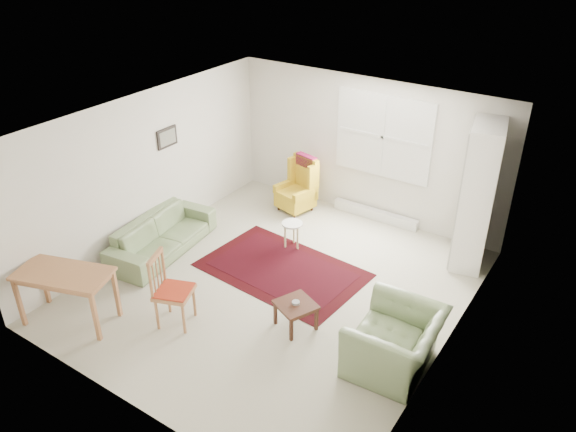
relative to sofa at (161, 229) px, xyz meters
The scene contains 10 objects.
room 2.32m from the sofa, 10.97° to the left, with size 5.04×5.54×2.51m.
rug 2.06m from the sofa, 17.19° to the left, with size 2.44×1.57×0.02m, color black, non-canonical shape.
sofa is the anchor object (origin of this frame).
armchair 4.22m from the sofa, ahead, with size 1.13×0.99×0.88m, color #72875A.
wingback_chair 2.57m from the sofa, 66.37° to the left, with size 0.59×0.62×1.02m, color gold, non-canonical shape.
coffee_table 2.86m from the sofa, ahead, with size 0.47×0.47×0.38m, color #401F13, non-canonical shape.
stool 2.10m from the sofa, 36.73° to the left, with size 0.34×0.34×0.45m, color white, non-canonical shape.
cabinet 4.92m from the sofa, 30.23° to the left, with size 0.48×0.91×2.26m, color white, non-canonical shape.
desk 1.97m from the sofa, 83.13° to the right, with size 1.23×0.61×0.78m, color #AC7145, non-canonical shape.
desk_chair 1.89m from the sofa, 39.92° to the right, with size 0.46×0.46×1.05m, color #AC7145, non-canonical shape.
Camera 1 is at (3.87, -5.53, 4.91)m, focal length 35.00 mm.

